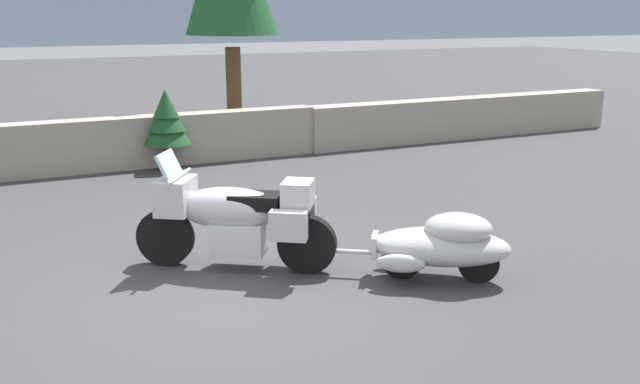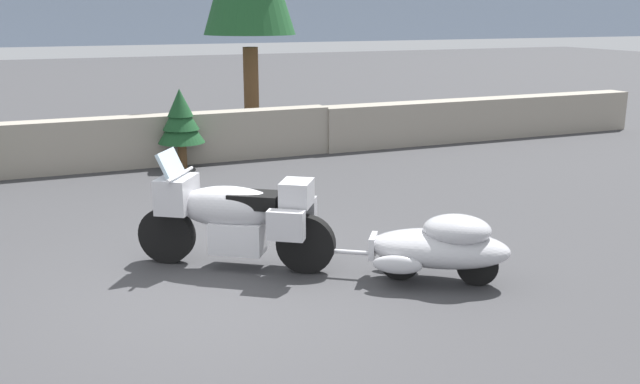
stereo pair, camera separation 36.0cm
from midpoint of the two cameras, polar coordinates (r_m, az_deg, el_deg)
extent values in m
plane|color=#38383A|center=(7.45, -9.85, -8.07)|extent=(80.00, 80.00, 0.00)
cube|color=gray|center=(13.45, -17.48, 3.76)|extent=(8.00, 0.48, 0.95)
cube|color=gray|center=(16.51, 11.24, 6.00)|extent=(8.00, 0.56, 0.92)
cylinder|color=black|center=(8.24, -13.75, -3.62)|extent=(0.62, 0.49, 0.66)
cylinder|color=black|center=(7.77, -2.39, -4.30)|extent=(0.62, 0.49, 0.66)
cube|color=silver|center=(7.93, -7.91, -3.65)|extent=(0.74, 0.70, 0.36)
ellipsoid|color=#B2B2B7|center=(7.87, -8.69, -1.33)|extent=(1.24, 1.04, 0.48)
cube|color=#B2B2B7|center=(8.04, -12.98, -0.30)|extent=(0.59, 0.63, 0.40)
cube|color=#9EB7C6|center=(7.98, -13.45, 2.00)|extent=(0.40, 0.47, 0.34)
cube|color=black|center=(7.76, -6.60, -0.71)|extent=(0.67, 0.61, 0.16)
cube|color=#B2B2B7|center=(7.62, -3.17, -0.13)|extent=(0.49, 0.51, 0.28)
cube|color=#B2B2B7|center=(7.43, -3.99, -2.79)|extent=(0.42, 0.36, 0.32)
cube|color=#B2B2B7|center=(7.99, -3.06, -1.52)|extent=(0.42, 0.36, 0.32)
cylinder|color=silver|center=(7.97, -12.74, 1.29)|extent=(0.43, 0.60, 0.04)
cylinder|color=silver|center=(8.14, -13.53, -1.97)|extent=(0.25, 0.20, 0.54)
cylinder|color=black|center=(7.68, 5.36, -5.45)|extent=(0.42, 0.33, 0.44)
cylinder|color=black|center=(7.69, 11.53, -5.68)|extent=(0.42, 0.33, 0.44)
ellipsoid|color=#B2B2B7|center=(7.62, 8.49, -4.44)|extent=(1.62, 1.40, 0.40)
ellipsoid|color=#B2B2B7|center=(7.56, 9.92, -2.92)|extent=(0.91, 0.87, 0.32)
cube|color=silver|center=(7.66, 3.15, -4.36)|extent=(0.23, 0.30, 0.24)
ellipsoid|color=#B2B2B7|center=(7.36, 5.21, -5.85)|extent=(0.51, 0.41, 0.20)
ellipsoid|color=#B2B2B7|center=(7.96, 5.51, -4.26)|extent=(0.51, 0.41, 0.20)
cylinder|color=silver|center=(7.73, 0.26, -4.86)|extent=(0.61, 0.43, 0.05)
cylinder|color=brown|center=(16.02, -7.69, 7.96)|extent=(0.34, 0.34, 2.07)
cylinder|color=brown|center=(13.22, -13.06, 2.72)|extent=(0.17, 0.17, 0.43)
cone|color=#194723|center=(13.11, -13.21, 5.31)|extent=(0.86, 0.86, 0.67)
cone|color=#194723|center=(13.08, -13.26, 6.18)|extent=(0.67, 0.67, 0.59)
cone|color=#194723|center=(13.06, -13.31, 7.06)|extent=(0.48, 0.48, 0.51)
camera|label=1|loc=(0.18, -91.30, -0.34)|focal=39.13mm
camera|label=2|loc=(0.18, 88.70, 0.34)|focal=39.13mm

